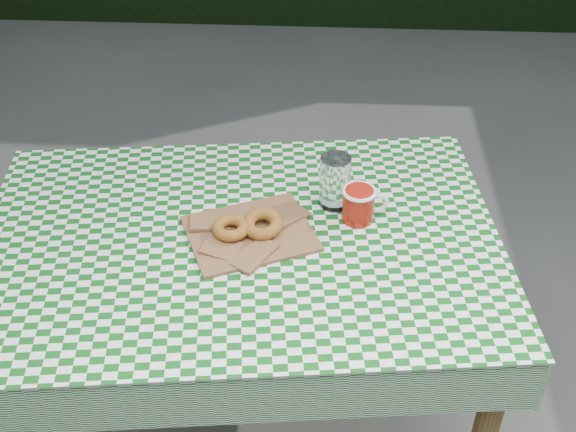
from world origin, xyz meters
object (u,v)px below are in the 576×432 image
(table, at_px, (246,344))
(paper_bag, at_px, (250,232))
(coffee_mug, at_px, (358,205))
(drinking_glass, at_px, (335,181))

(table, relative_size, paper_bag, 4.22)
(paper_bag, distance_m, coffee_mug, 0.28)
(paper_bag, bearing_deg, coffee_mug, 16.40)
(paper_bag, bearing_deg, table, -143.33)
(table, height_order, paper_bag, paper_bag)
(coffee_mug, bearing_deg, table, -173.92)
(table, distance_m, drinking_glass, 0.53)
(paper_bag, relative_size, coffee_mug, 1.85)
(paper_bag, distance_m, drinking_glass, 0.25)
(table, bearing_deg, coffee_mug, 11.72)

